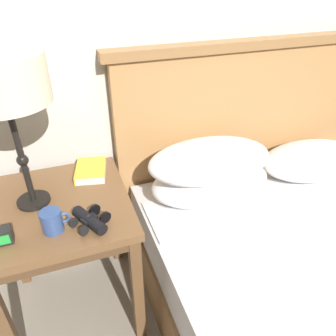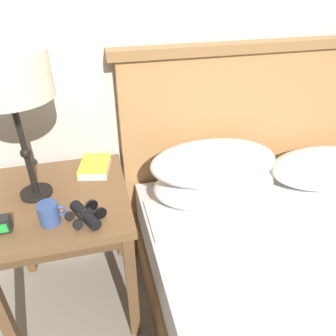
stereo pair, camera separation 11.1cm
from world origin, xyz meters
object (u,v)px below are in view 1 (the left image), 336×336
at_px(nightstand, 60,220).
at_px(coffee_mug, 52,221).
at_px(bed, 325,287).
at_px(alarm_clock, 2,236).
at_px(binoculars_pair, 90,220).
at_px(table_lamp, 1,83).
at_px(book_on_nightstand, 90,170).

relative_size(nightstand, coffee_mug, 6.44).
xyz_separation_m(bed, alarm_clock, (-1.21, 0.33, 0.39)).
height_order(binoculars_pair, coffee_mug, coffee_mug).
bearing_deg(table_lamp, binoculars_pair, -47.35).
bearing_deg(nightstand, binoculars_pair, -56.67).
height_order(nightstand, binoculars_pair, binoculars_pair).
xyz_separation_m(nightstand, book_on_nightstand, (0.17, 0.17, 0.11)).
bearing_deg(coffee_mug, alarm_clock, -177.84).
height_order(coffee_mug, alarm_clock, coffee_mug).
height_order(nightstand, coffee_mug, coffee_mug).
bearing_deg(coffee_mug, binoculars_pair, -6.92).
bearing_deg(binoculars_pair, bed, -19.59).
height_order(nightstand, alarm_clock, alarm_clock).
xyz_separation_m(bed, book_on_nightstand, (-0.86, 0.67, 0.38)).
xyz_separation_m(binoculars_pair, alarm_clock, (-0.30, 0.01, 0.01)).
bearing_deg(binoculars_pair, coffee_mug, 173.08).
relative_size(nightstand, table_lamp, 1.13).
bearing_deg(binoculars_pair, book_on_nightstand, 81.34).
xyz_separation_m(table_lamp, alarm_clock, (-0.10, -0.20, -0.46)).
bearing_deg(bed, nightstand, 154.09).
bearing_deg(table_lamp, book_on_nightstand, 27.45).
distance_m(book_on_nightstand, coffee_mug, 0.37).
xyz_separation_m(book_on_nightstand, coffee_mug, (-0.18, -0.33, 0.02)).
bearing_deg(book_on_nightstand, nightstand, -134.62).
height_order(table_lamp, coffee_mug, table_lamp).
relative_size(table_lamp, book_on_nightstand, 2.89).
distance_m(coffee_mug, alarm_clock, 0.17).
distance_m(nightstand, book_on_nightstand, 0.26).
bearing_deg(table_lamp, alarm_clock, -116.57).
xyz_separation_m(book_on_nightstand, binoculars_pair, (-0.05, -0.34, 0.00)).
xyz_separation_m(table_lamp, book_on_nightstand, (0.25, 0.13, -0.47)).
bearing_deg(coffee_mug, bed, -18.10).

